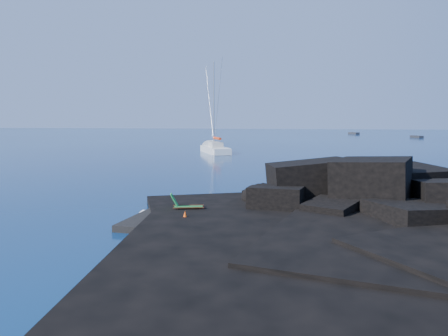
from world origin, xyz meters
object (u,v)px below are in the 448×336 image
object	(u,v)px
marker_cone	(185,217)
distant_boat_b	(417,138)
distant_boat_a	(354,134)
sailboat	(215,153)
sunbather	(215,214)
deck_chair	(189,202)

from	to	relation	value
marker_cone	distant_boat_b	bearing A→B (deg)	70.14
distant_boat_b	marker_cone	bearing A→B (deg)	-128.56
distant_boat_a	distant_boat_b	size ratio (longest dim) A/B	1.07
sailboat	distant_boat_b	world-z (taller)	sailboat
sailboat	sunbather	world-z (taller)	sailboat
sailboat	marker_cone	world-z (taller)	sailboat
sunbather	marker_cone	world-z (taller)	marker_cone
marker_cone	distant_boat_a	bearing A→B (deg)	79.26
sailboat	sunbather	distance (m)	47.85
distant_boat_a	distant_boat_b	distance (m)	28.69
sunbather	distant_boat_a	world-z (taller)	sunbather
marker_cone	deck_chair	bearing A→B (deg)	98.96
sailboat	deck_chair	world-z (taller)	sailboat
deck_chair	distant_boat_a	size ratio (longest dim) A/B	0.37
distant_boat_a	sunbather	bearing A→B (deg)	-125.20
deck_chair	sunbather	xyz separation A→B (m)	(1.68, -0.71, -0.46)
distant_boat_b	distant_boat_a	bearing A→B (deg)	101.05
marker_cone	distant_boat_a	size ratio (longest dim) A/B	0.12
sunbather	distant_boat_b	xyz separation A→B (m)	(38.58, 109.18, -0.51)
deck_chair	marker_cone	distance (m)	2.14
deck_chair	sunbather	world-z (taller)	deck_chair
deck_chair	sunbather	bearing A→B (deg)	-36.80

